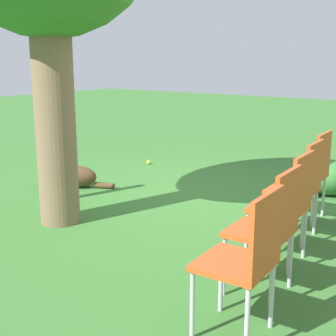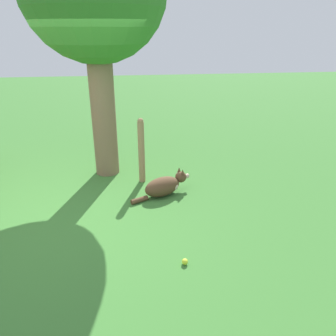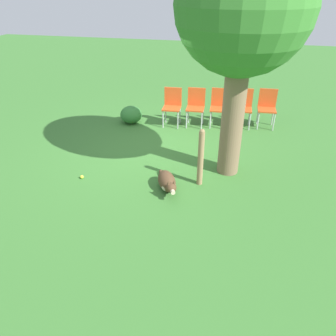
{
  "view_description": "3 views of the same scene",
  "coord_description": "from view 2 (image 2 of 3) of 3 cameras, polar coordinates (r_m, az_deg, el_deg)",
  "views": [
    {
      "loc": [
        -3.13,
        4.49,
        1.69
      ],
      "look_at": [
        -0.64,
        1.04,
        0.68
      ],
      "focal_mm": 50.0,
      "sensor_mm": 36.0,
      "label": 1
    },
    {
      "loc": [
        0.88,
        -4.16,
        2.37
      ],
      "look_at": [
        1.49,
        0.39,
        0.43
      ],
      "focal_mm": 35.0,
      "sensor_mm": 36.0,
      "label": 2
    },
    {
      "loc": [
        6.24,
        1.48,
        3.28
      ],
      "look_at": [
        1.5,
        0.38,
        0.48
      ],
      "focal_mm": 35.0,
      "sensor_mm": 36.0,
      "label": 3
    }
  ],
  "objects": [
    {
      "name": "ground_plane",
      "position": [
        4.86,
        -17.22,
        -7.38
      ],
      "size": [
        30.0,
        30.0,
        0.0
      ],
      "primitive_type": "plane",
      "color": "#38702D"
    },
    {
      "name": "dog",
      "position": [
        5.06,
        -0.53,
        -3.09
      ],
      "size": [
        0.96,
        0.54,
        0.37
      ],
      "rotation": [
        0.0,
        0.0,
        0.45
      ],
      "color": "#513823",
      "rests_on": "ground_plane"
    },
    {
      "name": "tennis_ball",
      "position": [
        3.72,
        2.95,
        -15.98
      ],
      "size": [
        0.07,
        0.07,
        0.07
      ],
      "color": "#CCE033",
      "rests_on": "ground_plane"
    },
    {
      "name": "fence_post",
      "position": [
        5.37,
        -4.65,
        3.06
      ],
      "size": [
        0.11,
        0.11,
        1.09
      ],
      "color": "#937551",
      "rests_on": "ground_plane"
    }
  ]
}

